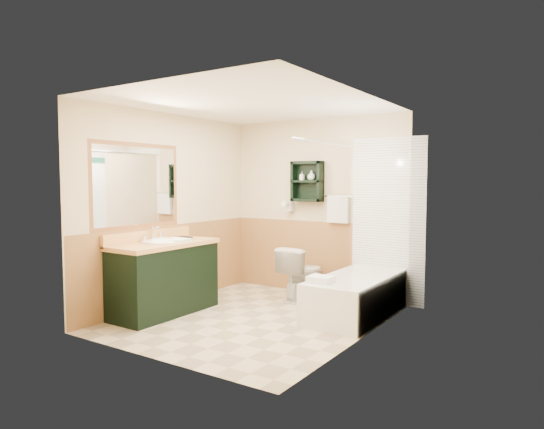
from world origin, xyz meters
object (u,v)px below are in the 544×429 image
at_px(vanity_book, 176,228).
at_px(soap_bottle_a, 302,178).
at_px(vanity, 164,278).
at_px(toilet, 302,274).
at_px(soap_bottle_b, 311,176).
at_px(hair_dryer, 289,206).
at_px(bathtub, 356,296).
at_px(wall_shelf, 307,181).

bearing_deg(vanity_book, soap_bottle_a, 64.81).
xyz_separation_m(vanity, vanity_book, (-0.17, 0.37, 0.54)).
xyz_separation_m(toilet, soap_bottle_b, (-0.06, 0.34, 1.27)).
xyz_separation_m(hair_dryer, bathtub, (1.33, -0.70, -0.97)).
bearing_deg(soap_bottle_b, vanity_book, -128.33).
bearing_deg(vanity, vanity_book, 113.75).
relative_size(toilet, vanity_book, 2.92).
distance_m(wall_shelf, vanity_book, 1.88).
bearing_deg(vanity_book, toilet, 51.73).
relative_size(wall_shelf, toilet, 0.78).
height_order(vanity, toilet, vanity).
distance_m(bathtub, vanity_book, 2.34).
bearing_deg(vanity, bathtub, 30.57).
bearing_deg(soap_bottle_b, toilet, -80.10).
xyz_separation_m(toilet, soap_bottle_a, (-0.20, 0.34, 1.25)).
xyz_separation_m(hair_dryer, soap_bottle_b, (0.37, -0.03, 0.42)).
relative_size(toilet, soap_bottle_a, 6.09).
relative_size(wall_shelf, soap_bottle_b, 4.16).
height_order(vanity_book, soap_bottle_b, soap_bottle_b).
bearing_deg(wall_shelf, soap_bottle_a, -176.21).
xyz_separation_m(wall_shelf, soap_bottle_a, (-0.08, -0.01, 0.04)).
distance_m(vanity_book, soap_bottle_a, 1.84).
distance_m(hair_dryer, soap_bottle_a, 0.45).
height_order(vanity, vanity_book, vanity_book).
relative_size(wall_shelf, hair_dryer, 2.29).
bearing_deg(wall_shelf, vanity, -116.34).
relative_size(bathtub, soap_bottle_a, 12.95).
relative_size(bathtub, vanity_book, 6.20).
bearing_deg(soap_bottle_b, vanity, -118.13).
bearing_deg(soap_bottle_a, toilet, -59.35).
distance_m(toilet, soap_bottle_a, 1.31).
distance_m(vanity, soap_bottle_b, 2.37).
distance_m(wall_shelf, hair_dryer, 0.46).
xyz_separation_m(bathtub, toilet, (-0.90, 0.32, 0.11)).
height_order(bathtub, soap_bottle_a, soap_bottle_a).
relative_size(vanity, toilet, 1.88).
distance_m(toilet, vanity_book, 1.72).
bearing_deg(bathtub, soap_bottle_a, 148.72).
bearing_deg(hair_dryer, bathtub, -27.80).
relative_size(hair_dryer, bathtub, 0.16).
bearing_deg(vanity_book, hair_dryer, 71.87).
xyz_separation_m(wall_shelf, vanity, (-0.89, -1.81, -1.13)).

